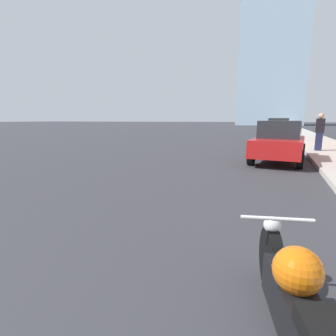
{
  "coord_description": "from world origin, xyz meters",
  "views": [
    {
      "loc": [
        3.64,
        1.65,
        1.6
      ],
      "look_at": [
        1.84,
        5.99,
        0.73
      ],
      "focal_mm": 28.0,
      "sensor_mm": 36.0,
      "label": 1
    }
  ],
  "objects_px": {
    "parked_car_red": "(279,142)",
    "motorcycle": "(308,330)",
    "parked_car_yellow": "(278,129)",
    "pedestrian": "(320,131)",
    "parked_car_blue": "(279,126)"
  },
  "relations": [
    {
      "from": "motorcycle",
      "to": "parked_car_yellow",
      "type": "distance_m",
      "value": 21.22
    },
    {
      "from": "parked_car_yellow",
      "to": "parked_car_blue",
      "type": "distance_m",
      "value": 12.78
    },
    {
      "from": "parked_car_blue",
      "to": "parked_car_red",
      "type": "bearing_deg",
      "value": -92.9
    },
    {
      "from": "parked_car_yellow",
      "to": "parked_car_blue",
      "type": "xyz_separation_m",
      "value": [
        0.16,
        12.77,
        -0.05
      ]
    },
    {
      "from": "motorcycle",
      "to": "parked_car_red",
      "type": "bearing_deg",
      "value": 77.18
    },
    {
      "from": "motorcycle",
      "to": "parked_car_yellow",
      "type": "xyz_separation_m",
      "value": [
        -0.27,
        21.22,
        0.47
      ]
    },
    {
      "from": "parked_car_red",
      "to": "motorcycle",
      "type": "bearing_deg",
      "value": -83.67
    },
    {
      "from": "parked_car_blue",
      "to": "pedestrian",
      "type": "xyz_separation_m",
      "value": [
        1.7,
        -21.29,
        0.27
      ]
    },
    {
      "from": "pedestrian",
      "to": "parked_car_red",
      "type": "bearing_deg",
      "value": -116.67
    },
    {
      "from": "parked_car_red",
      "to": "pedestrian",
      "type": "distance_m",
      "value": 3.91
    },
    {
      "from": "motorcycle",
      "to": "pedestrian",
      "type": "distance_m",
      "value": 12.82
    },
    {
      "from": "motorcycle",
      "to": "parked_car_blue",
      "type": "xyz_separation_m",
      "value": [
        -0.11,
        33.99,
        0.42
      ]
    },
    {
      "from": "pedestrian",
      "to": "motorcycle",
      "type": "bearing_deg",
      "value": -97.11
    },
    {
      "from": "motorcycle",
      "to": "parked_car_blue",
      "type": "height_order",
      "value": "parked_car_blue"
    },
    {
      "from": "parked_car_blue",
      "to": "pedestrian",
      "type": "relative_size",
      "value": 2.54
    }
  ]
}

